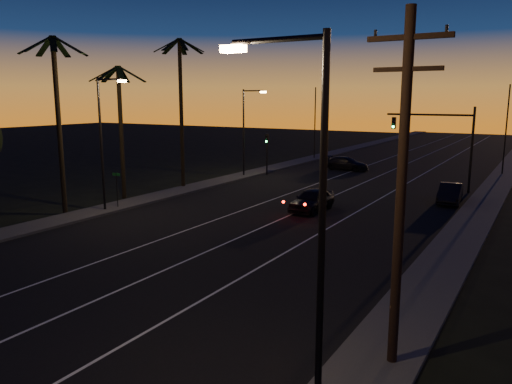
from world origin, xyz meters
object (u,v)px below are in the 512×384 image
Objects in this scene: signal_mast at (442,133)px; cross_car at (346,163)px; utility_pole at (401,186)px; lead_car at (312,200)px; right_car at (450,193)px.

signal_mast reaches higher than cross_car.
signal_mast is (-4.46, 29.99, -0.53)m from utility_pole.
signal_mast is 1.40× the size of lead_car.
right_car is (-2.71, 25.04, -4.59)m from utility_pole.
right_car is at bearing 44.76° from lead_car.
lead_car is (-5.96, -12.61, -4.00)m from signal_mast.
utility_pole is at bearing -81.53° from signal_mast.
signal_mast is 6.64m from right_car.
utility_pole is 1.97× the size of lead_car.
signal_mast is at bearing -34.38° from cross_car.
cross_car is at bearing 112.39° from utility_pole.
utility_pole is 40.83m from cross_car.
cross_car is (-12.75, 12.47, -0.01)m from right_car.
utility_pole reaches higher than lead_car.
utility_pole is 25.60m from right_car.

